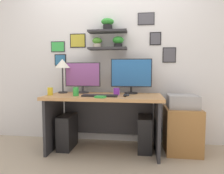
{
  "coord_description": "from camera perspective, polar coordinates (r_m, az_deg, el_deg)",
  "views": [
    {
      "loc": [
        0.46,
        -2.62,
        1.08
      ],
      "look_at": [
        0.1,
        0.05,
        0.85
      ],
      "focal_mm": 32.81,
      "sensor_mm": 36.0,
      "label": 1
    }
  ],
  "objects": [
    {
      "name": "coffee_mug",
      "position": [
        2.68,
        1.27,
        -1.28
      ],
      "size": [
        0.08,
        0.08,
        0.09
      ],
      "primitive_type": "cylinder",
      "color": "purple",
      "rests_on": "desk"
    },
    {
      "name": "printer",
      "position": [
        2.83,
        19.06,
        -3.83
      ],
      "size": [
        0.38,
        0.34,
        0.17
      ],
      "primitive_type": "cube",
      "color": "#9E9EA3",
      "rests_on": "drawer_cabinet"
    },
    {
      "name": "scissors_tray",
      "position": [
        2.41,
        -3.27,
        -2.77
      ],
      "size": [
        0.14,
        0.11,
        0.02
      ],
      "primitive_type": "cube",
      "rotation": [
        0.0,
        0.0,
        -0.28
      ],
      "color": "green",
      "rests_on": "desk"
    },
    {
      "name": "ground_plane",
      "position": [
        2.87,
        -2.21,
        -17.29
      ],
      "size": [
        8.0,
        8.0,
        0.0
      ],
      "primitive_type": "plane",
      "color": "tan"
    },
    {
      "name": "back_wall_assembly",
      "position": [
        3.1,
        -0.89,
        9.94
      ],
      "size": [
        4.4,
        0.24,
        2.7
      ],
      "color": "silver",
      "rests_on": "ground"
    },
    {
      "name": "monitor_right",
      "position": [
        2.84,
        5.38,
        3.44
      ],
      "size": [
        0.56,
        0.18,
        0.48
      ],
      "color": "black",
      "rests_on": "desk"
    },
    {
      "name": "computer_tower_right",
      "position": [
        2.85,
        9.07,
        -12.64
      ],
      "size": [
        0.18,
        0.4,
        0.46
      ],
      "primitive_type": "cube",
      "color": "black",
      "rests_on": "ground"
    },
    {
      "name": "pen_cup",
      "position": [
        2.79,
        -16.85,
        -1.15
      ],
      "size": [
        0.07,
        0.07,
        0.1
      ],
      "primitive_type": "cylinder",
      "color": "yellow",
      "rests_on": "desk"
    },
    {
      "name": "cell_phone",
      "position": [
        2.66,
        4.05,
        -2.21
      ],
      "size": [
        0.07,
        0.14,
        0.01
      ],
      "primitive_type": "cube",
      "rotation": [
        0.0,
        0.0,
        0.03
      ],
      "color": "#2D2D33",
      "rests_on": "desk"
    },
    {
      "name": "computer_tower_left",
      "position": [
        2.96,
        -12.34,
        -11.99
      ],
      "size": [
        0.18,
        0.4,
        0.46
      ],
      "primitive_type": "cube",
      "color": "black",
      "rests_on": "ground"
    },
    {
      "name": "desk_lamp",
      "position": [
        2.98,
        -13.66,
        5.88
      ],
      "size": [
        0.22,
        0.22,
        0.48
      ],
      "color": "#2D2D33",
      "rests_on": "desk"
    },
    {
      "name": "monitor_left",
      "position": [
        2.95,
        -8.18,
        2.93
      ],
      "size": [
        0.51,
        0.18,
        0.43
      ],
      "color": "#2D2D33",
      "rests_on": "desk"
    },
    {
      "name": "keyboard",
      "position": [
        2.54,
        -3.41,
        -2.41
      ],
      "size": [
        0.44,
        0.14,
        0.02
      ],
      "primitive_type": "cube",
      "color": "black",
      "rests_on": "desk"
    },
    {
      "name": "computer_mouse",
      "position": [
        2.53,
        3.7,
        -2.33
      ],
      "size": [
        0.06,
        0.09,
        0.03
      ],
      "primitive_type": "ellipsoid",
      "color": "black",
      "rests_on": "desk"
    },
    {
      "name": "desk",
      "position": [
        2.77,
        -2.06,
        -6.54
      ],
      "size": [
        1.5,
        0.68,
        0.75
      ],
      "color": "tan",
      "rests_on": "ground"
    },
    {
      "name": "drawer_cabinet",
      "position": [
        2.91,
        18.86,
        -11.18
      ],
      "size": [
        0.44,
        0.5,
        0.58
      ],
      "primitive_type": "cube",
      "color": "#9E6B38",
      "rests_on": "ground"
    },
    {
      "name": "water_cup",
      "position": [
        2.62,
        -10.03,
        -1.27
      ],
      "size": [
        0.07,
        0.07,
        0.11
      ],
      "primitive_type": "cylinder",
      "color": "green",
      "rests_on": "desk"
    }
  ]
}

